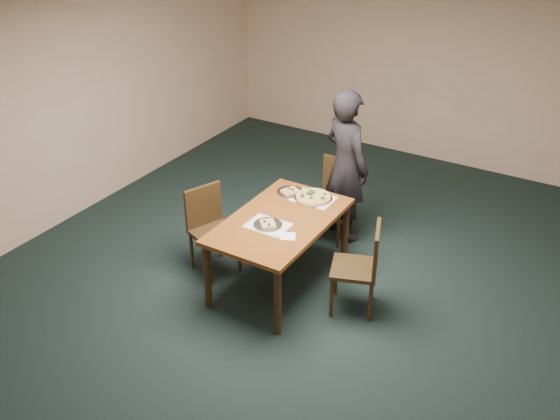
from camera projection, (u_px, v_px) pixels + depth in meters
The scene contains 13 objects.
ground at pixel (278, 299), 6.16m from camera, with size 8.00×8.00×0.00m, color black.
room_shell at pixel (278, 136), 5.31m from camera, with size 8.00×8.00×8.00m.
dining_table at pixel (280, 227), 6.09m from camera, with size 0.90×1.50×0.75m.
chair_far at pixel (335, 194), 7.00m from camera, with size 0.42×0.42×0.91m.
chair_left at pixel (210, 224), 6.41m from camera, with size 0.54×0.54×0.91m.
chair_right at pixel (363, 264), 5.79m from camera, with size 0.54×0.54×0.91m.
diner at pixel (346, 166), 6.81m from camera, with size 0.63×0.42×1.74m, color black.
placemat_main at pixel (313, 199), 6.40m from camera, with size 0.42×0.32×0.00m, color white.
placemat_near at pixel (268, 225), 5.94m from camera, with size 0.40×0.30×0.00m, color white.
pizza_pan at pixel (313, 197), 6.39m from camera, with size 0.40×0.40×0.07m.
slice_plate_near at pixel (268, 224), 5.93m from camera, with size 0.28×0.28×0.05m.
slice_plate_far at pixel (290, 191), 6.52m from camera, with size 0.28×0.28×0.06m.
napkin at pixel (288, 236), 5.76m from camera, with size 0.14×0.14×0.01m, color white.
Camera 1 is at (2.56, -4.21, 3.80)m, focal length 40.00 mm.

